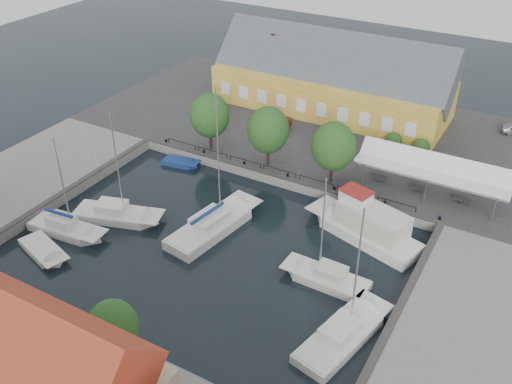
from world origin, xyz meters
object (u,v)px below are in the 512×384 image
east_boat_b (327,280)px  launch_nw (180,164)px  west_boat_c (116,216)px  trawler (367,228)px  tent_canopy (433,169)px  west_boat_d (66,230)px  warehouse (328,80)px  center_sailboat (213,227)px  car_red (282,126)px  launch_sw (44,252)px  east_boat_c (342,337)px

east_boat_b → launch_nw: size_ratio=2.35×
west_boat_c → launch_nw: west_boat_c is taller
trawler → launch_nw: 21.89m
tent_canopy → west_boat_d: size_ratio=1.39×
warehouse → center_sailboat: bearing=-87.5°
tent_canopy → center_sailboat: (-15.37, -13.82, -3.32)m
car_red → warehouse: bearing=67.6°
west_boat_d → launch_sw: west_boat_d is taller
east_boat_b → west_boat_c: (-20.33, -1.41, -0.00)m
east_boat_c → launch_sw: east_boat_c is taller
east_boat_b → west_boat_d: size_ratio=0.98×
east_boat_c → center_sailboat: bearing=156.8°
west_boat_d → east_boat_b: bearing=13.1°
east_boat_b → launch_sw: bearing=-159.5°
west_boat_d → warehouse: bearing=74.0°
warehouse → east_boat_b: warehouse is taller
east_boat_b → east_boat_c: bearing=-56.3°
east_boat_b → east_boat_c: east_boat_c is taller
east_boat_b → launch_nw: bearing=155.6°
trawler → west_boat_d: size_ratio=1.11×
launch_nw → east_boat_c: bearing=-30.7°
trawler → car_red: bearing=138.6°
car_red → east_boat_c: 30.96m
east_boat_b → east_boat_c: (3.30, -4.94, -0.00)m
car_red → center_sailboat: (2.87, -18.90, -1.27)m
center_sailboat → launch_sw: center_sailboat is taller
west_boat_d → launch_nw: (1.58, 14.87, -0.18)m
warehouse → west_boat_d: warehouse is taller
car_red → west_boat_d: size_ratio=0.38×
east_boat_b → west_boat_d: (-22.73, -5.28, 0.01)m
east_boat_c → west_boat_d: bearing=-179.3°
warehouse → east_boat_c: (16.16, -34.06, -4.17)m
west_boat_c → warehouse: bearing=76.2°
trawler → launch_nw: size_ratio=2.65×
tent_canopy → car_red: size_ratio=3.62×
center_sailboat → warehouse: bearing=92.5°
warehouse → center_sailboat: size_ratio=2.05×
tent_canopy → trawler: (-3.16, -8.21, -2.67)m
trawler → center_sailboat: bearing=-155.3°
tent_canopy → east_boat_b: east_boat_b is taller
center_sailboat → west_boat_d: size_ratio=1.38×
center_sailboat → east_boat_b: bearing=-7.1°
west_boat_c → west_boat_d: west_boat_c is taller
center_sailboat → west_boat_d: 12.98m
car_red → east_boat_b: 25.02m
center_sailboat → east_boat_c: center_sailboat is taller
warehouse → west_boat_d: 36.02m
center_sailboat → east_boat_c: size_ratio=1.24×
trawler → launch_sw: bearing=-146.1°
warehouse → car_red: (-1.65, -8.77, -2.79)m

